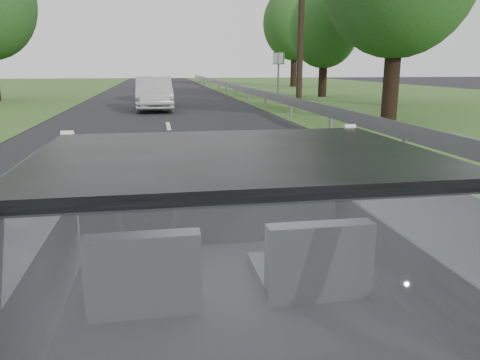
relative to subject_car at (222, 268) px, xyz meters
name	(u,v)px	position (x,y,z in m)	size (l,w,h in m)	color
subject_car	(222,268)	(0.00, 0.00, 0.00)	(1.80, 4.00, 1.45)	black
dashboard	(209,212)	(0.00, 0.62, 0.12)	(1.58, 0.45, 0.30)	black
driver_seat	(145,269)	(-0.40, -0.29, 0.16)	(0.50, 0.72, 0.42)	black
passenger_seat	(311,257)	(0.40, -0.29, 0.16)	(0.50, 0.72, 0.42)	black
steering_wheel	(147,219)	(-0.40, 0.33, 0.20)	(0.36, 0.36, 0.04)	black
cat	(227,177)	(0.12, 0.64, 0.35)	(0.52, 0.16, 0.23)	gray
guardrail	(327,111)	(4.30, 10.00, -0.15)	(0.05, 90.00, 0.32)	gray
other_car	(154,93)	(-0.42, 17.59, -0.05)	(1.63, 4.12, 1.35)	#A7A7A7
highway_sign	(278,78)	(5.64, 20.57, 0.49)	(0.10, 0.98, 2.44)	#155D25
utility_pole	(301,10)	(6.12, 18.62, 3.44)	(0.27, 0.27, 8.32)	#34241D
tree_0	(397,2)	(7.11, 11.89, 2.96)	(4.87, 4.87, 7.38)	#1F4C16
tree_2	(324,44)	(9.30, 24.36, 2.30)	(3.99, 3.99, 6.04)	#1F4C16
tree_3	(294,38)	(11.54, 38.08, 3.38)	(5.42, 5.42, 8.22)	#1F4C16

